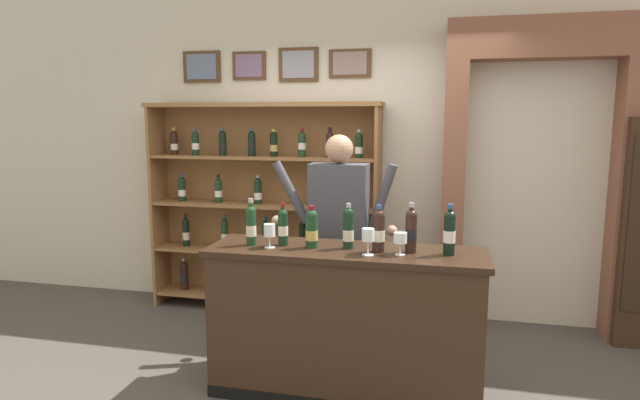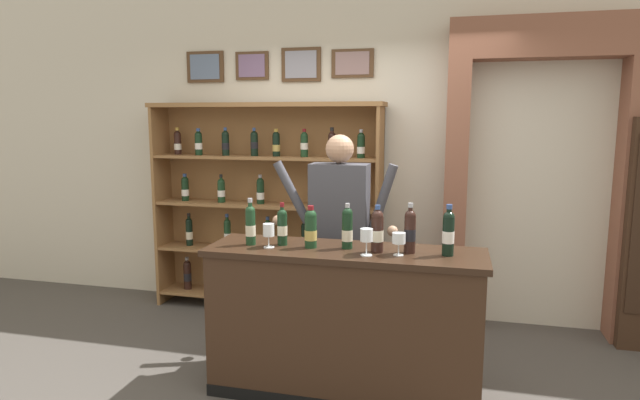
% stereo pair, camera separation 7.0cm
% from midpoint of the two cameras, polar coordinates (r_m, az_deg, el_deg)
% --- Properties ---
extents(ground_plane, '(14.00, 14.00, 0.02)m').
position_cam_midpoint_polar(ground_plane, '(3.87, -0.15, -19.59)').
color(ground_plane, '#47423D').
extents(back_wall, '(12.00, 0.19, 3.24)m').
position_cam_midpoint_polar(back_wall, '(5.05, 4.21, 6.42)').
color(back_wall, beige).
rests_on(back_wall, ground).
extents(wine_shelf, '(2.21, 0.35, 1.96)m').
position_cam_midpoint_polar(wine_shelf, '(5.08, -6.29, -0.14)').
color(wine_shelf, olive).
rests_on(wine_shelf, ground).
extents(archway_doorway, '(1.55, 0.45, 2.62)m').
position_cam_midpoint_polar(archway_doorway, '(4.92, 21.56, 4.16)').
color(archway_doorway, brown).
rests_on(archway_doorway, ground).
extents(tasting_counter, '(1.79, 0.54, 0.99)m').
position_cam_midpoint_polar(tasting_counter, '(3.63, 2.11, -12.82)').
color(tasting_counter, '#382316').
rests_on(tasting_counter, ground).
extents(shopkeeper, '(0.98, 0.22, 1.70)m').
position_cam_midpoint_polar(shopkeeper, '(4.08, 1.48, -2.10)').
color(shopkeeper, '#2D3347').
rests_on(shopkeeper, ground).
extents(tasting_bottle_brunello, '(0.07, 0.07, 0.31)m').
position_cam_midpoint_polar(tasting_bottle_brunello, '(3.59, -7.87, -2.60)').
color(tasting_bottle_brunello, '#19381E').
rests_on(tasting_bottle_brunello, tasting_counter).
extents(tasting_bottle_bianco, '(0.07, 0.07, 0.28)m').
position_cam_midpoint_polar(tasting_bottle_bianco, '(3.56, -4.50, -2.79)').
color(tasting_bottle_bianco, black).
rests_on(tasting_bottle_bianco, tasting_counter).
extents(tasting_bottle_rosso, '(0.08, 0.08, 0.28)m').
position_cam_midpoint_polar(tasting_bottle_rosso, '(3.49, -1.46, -3.00)').
color(tasting_bottle_rosso, '#19381E').
rests_on(tasting_bottle_rosso, tasting_counter).
extents(tasting_bottle_prosecco, '(0.07, 0.07, 0.30)m').
position_cam_midpoint_polar(tasting_bottle_prosecco, '(3.47, 2.44, -2.98)').
color(tasting_bottle_prosecco, black).
rests_on(tasting_bottle_prosecco, tasting_counter).
extents(tasting_bottle_super_tuscan, '(0.08, 0.08, 0.30)m').
position_cam_midpoint_polar(tasting_bottle_super_tuscan, '(3.39, 5.63, -3.21)').
color(tasting_bottle_super_tuscan, black).
rests_on(tasting_bottle_super_tuscan, tasting_counter).
extents(tasting_bottle_vin_santo, '(0.07, 0.07, 0.32)m').
position_cam_midpoint_polar(tasting_bottle_vin_santo, '(3.40, 9.04, -3.16)').
color(tasting_bottle_vin_santo, black).
rests_on(tasting_bottle_vin_santo, tasting_counter).
extents(tasting_bottle_riserva, '(0.07, 0.07, 0.32)m').
position_cam_midpoint_polar(tasting_bottle_riserva, '(3.38, 12.98, -3.29)').
color(tasting_bottle_riserva, black).
rests_on(tasting_bottle_riserva, tasting_counter).
extents(wine_glass_spare, '(0.08, 0.08, 0.14)m').
position_cam_midpoint_polar(wine_glass_spare, '(3.33, 7.90, -4.05)').
color(wine_glass_spare, silver).
rests_on(wine_glass_spare, tasting_counter).
extents(wine_glass_left, '(0.08, 0.08, 0.17)m').
position_cam_midpoint_polar(wine_glass_left, '(3.30, 4.52, -3.88)').
color(wine_glass_left, silver).
rests_on(wine_glass_left, tasting_counter).
extents(wine_glass_center, '(0.07, 0.07, 0.16)m').
position_cam_midpoint_polar(wine_glass_center, '(3.51, -5.94, -3.36)').
color(wine_glass_center, silver).
rests_on(wine_glass_center, tasting_counter).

